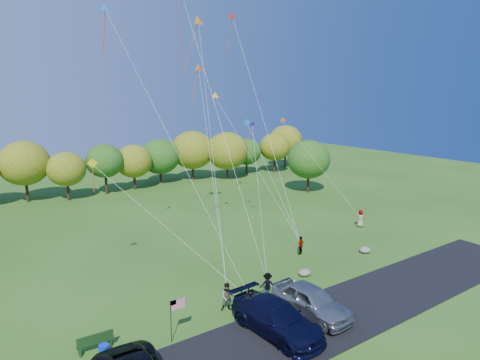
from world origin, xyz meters
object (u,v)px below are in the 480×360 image
(minivan_silver, at_px, (311,301))
(flyer_b, at_px, (228,297))
(trash_barrel, at_px, (104,352))
(minivan_navy, at_px, (277,318))
(flyer_a, at_px, (251,303))
(park_bench, at_px, (95,342))
(flyer_e, at_px, (361,218))
(flyer_d, at_px, (301,245))
(flyer_c, at_px, (267,285))

(minivan_silver, relative_size, flyer_b, 3.04)
(minivan_silver, relative_size, trash_barrel, 6.80)
(minivan_navy, distance_m, flyer_b, 4.03)
(flyer_b, relative_size, trash_barrel, 2.24)
(flyer_a, relative_size, park_bench, 0.79)
(minivan_navy, xyz_separation_m, flyer_b, (-0.82, 3.95, -0.05))
(flyer_a, distance_m, flyer_e, 21.77)
(flyer_b, bearing_deg, trash_barrel, -148.45)
(flyer_e, bearing_deg, flyer_a, 60.09)
(flyer_b, relative_size, flyer_d, 1.14)
(flyer_b, distance_m, flyer_d, 11.63)
(flyer_d, bearing_deg, minivan_silver, 28.03)
(minivan_navy, bearing_deg, minivan_silver, 1.91)
(trash_barrel, bearing_deg, minivan_silver, -14.01)
(flyer_a, bearing_deg, flyer_c, 5.66)
(flyer_a, distance_m, flyer_b, 1.61)
(minivan_silver, bearing_deg, flyer_c, 96.26)
(flyer_a, relative_size, trash_barrel, 1.85)
(minivan_navy, height_order, minivan_silver, minivan_silver)
(flyer_c, bearing_deg, minivan_navy, 90.62)
(flyer_c, height_order, flyer_e, flyer_e)
(minivan_navy, height_order, park_bench, minivan_navy)
(flyer_d, height_order, park_bench, flyer_d)
(flyer_d, bearing_deg, flyer_b, 0.70)
(flyer_e, bearing_deg, flyer_b, 56.07)
(minivan_navy, relative_size, park_bench, 3.26)
(minivan_navy, distance_m, flyer_e, 22.97)
(flyer_a, xyz_separation_m, park_bench, (-9.36, 1.69, -0.19))
(flyer_d, distance_m, flyer_e, 10.70)
(park_bench, bearing_deg, flyer_c, 0.77)
(flyer_e, xyz_separation_m, trash_barrel, (-29.43, -7.27, -0.50))
(minivan_navy, relative_size, flyer_b, 3.42)
(flyer_d, height_order, trash_barrel, flyer_d)
(minivan_silver, distance_m, flyer_c, 3.72)
(flyer_e, bearing_deg, minivan_navy, 66.12)
(minivan_silver, bearing_deg, minivan_navy, -177.28)
(minivan_navy, xyz_separation_m, minivan_silver, (3.11, 0.31, 0.04))
(flyer_d, relative_size, flyer_e, 0.89)
(minivan_navy, height_order, flyer_a, minivan_navy)
(flyer_b, xyz_separation_m, flyer_c, (3.33, 0.03, -0.07))
(flyer_c, bearing_deg, park_bench, 31.17)
(flyer_c, bearing_deg, flyer_d, -115.39)
(flyer_c, relative_size, park_bench, 0.88)
(flyer_b, height_order, park_bench, flyer_b)
(flyer_d, bearing_deg, park_bench, -10.11)
(flyer_a, xyz_separation_m, flyer_c, (2.40, 1.34, 0.09))
(minivan_navy, height_order, trash_barrel, minivan_navy)
(minivan_navy, relative_size, flyer_c, 3.71)
(trash_barrel, bearing_deg, flyer_b, 4.15)
(minivan_navy, height_order, flyer_b, minivan_navy)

